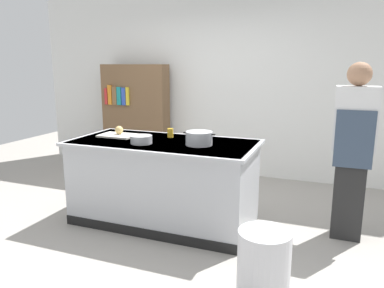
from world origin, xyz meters
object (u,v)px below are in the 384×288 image
at_px(juice_cup, 170,133).
at_px(trash_bin, 264,266).
at_px(onion, 119,130).
at_px(mixing_bowl, 141,139).
at_px(bookshelf, 136,117).
at_px(person_chef, 353,148).
at_px(stock_pot, 199,138).

relative_size(juice_cup, trash_bin, 0.19).
distance_m(juice_cup, trash_bin, 1.91).
distance_m(onion, mixing_bowl, 0.52).
distance_m(onion, bookshelf, 1.87).
height_order(trash_bin, person_chef, person_chef).
height_order(mixing_bowl, bookshelf, bookshelf).
distance_m(trash_bin, person_chef, 1.57).
relative_size(mixing_bowl, person_chef, 0.13).
bearing_deg(stock_pot, bookshelf, 134.07).
bearing_deg(trash_bin, person_chef, 66.10).
height_order(trash_bin, bookshelf, bookshelf).
distance_m(onion, person_chef, 2.46).
relative_size(person_chef, bookshelf, 1.01).
bearing_deg(bookshelf, person_chef, -24.91).
height_order(mixing_bowl, juice_cup, juice_cup).
bearing_deg(mixing_bowl, trash_bin, -29.96).
height_order(mixing_bowl, trash_bin, mixing_bowl).
distance_m(onion, trash_bin, 2.28).
distance_m(juice_cup, person_chef, 1.88).
relative_size(mixing_bowl, trash_bin, 0.41).
relative_size(onion, juice_cup, 0.94).
relative_size(stock_pot, mixing_bowl, 1.51).
distance_m(stock_pot, mixing_bowl, 0.60).
relative_size(trash_bin, person_chef, 0.31).
xyz_separation_m(mixing_bowl, juice_cup, (0.14, 0.41, 0.01)).
height_order(person_chef, bookshelf, person_chef).
xyz_separation_m(mixing_bowl, bookshelf, (-1.20, 1.98, -0.09)).
bearing_deg(juice_cup, stock_pot, -30.99).
distance_m(juice_cup, bookshelf, 2.07).
distance_m(stock_pot, bookshelf, 2.55).
bearing_deg(stock_pot, trash_bin, -48.63).
bearing_deg(onion, bookshelf, 114.03).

